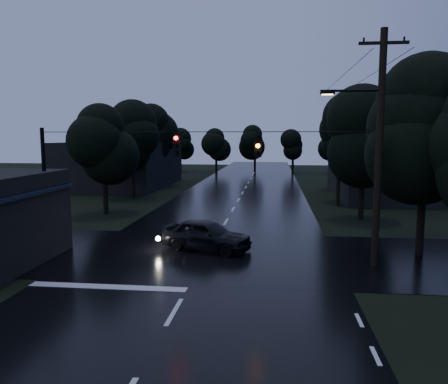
# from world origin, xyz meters

# --- Properties ---
(main_road) EXTENTS (12.00, 120.00, 0.02)m
(main_road) POSITION_xyz_m (0.00, 30.00, 0.00)
(main_road) COLOR black
(main_road) RESTS_ON ground
(cross_street) EXTENTS (60.00, 9.00, 0.02)m
(cross_street) POSITION_xyz_m (0.00, 12.00, 0.00)
(cross_street) COLOR black
(cross_street) RESTS_ON ground
(building_far_right) EXTENTS (10.00, 14.00, 4.40)m
(building_far_right) POSITION_xyz_m (14.00, 34.00, 2.20)
(building_far_right) COLOR black
(building_far_right) RESTS_ON ground
(building_far_left) EXTENTS (10.00, 16.00, 5.00)m
(building_far_left) POSITION_xyz_m (-14.00, 40.00, 2.50)
(building_far_left) COLOR black
(building_far_left) RESTS_ON ground
(utility_pole_main) EXTENTS (3.50, 0.30, 10.00)m
(utility_pole_main) POSITION_xyz_m (7.41, 11.00, 5.26)
(utility_pole_main) COLOR black
(utility_pole_main) RESTS_ON ground
(utility_pole_far) EXTENTS (2.00, 0.30, 7.50)m
(utility_pole_far) POSITION_xyz_m (8.30, 28.00, 3.88)
(utility_pole_far) COLOR black
(utility_pole_far) RESTS_ON ground
(anchor_pole_left) EXTENTS (0.18, 0.18, 6.00)m
(anchor_pole_left) POSITION_xyz_m (-7.50, 11.00, 3.00)
(anchor_pole_left) COLOR black
(anchor_pole_left) RESTS_ON ground
(span_signals) EXTENTS (15.00, 0.37, 1.12)m
(span_signals) POSITION_xyz_m (0.56, 10.99, 5.24)
(span_signals) COLOR black
(span_signals) RESTS_ON ground
(tree_corner_near) EXTENTS (4.48, 4.48, 9.44)m
(tree_corner_near) POSITION_xyz_m (10.00, 13.00, 5.99)
(tree_corner_near) COLOR black
(tree_corner_near) RESTS_ON ground
(tree_left_a) EXTENTS (3.92, 3.92, 8.26)m
(tree_left_a) POSITION_xyz_m (-9.00, 22.00, 5.24)
(tree_left_a) COLOR black
(tree_left_a) RESTS_ON ground
(tree_left_b) EXTENTS (4.20, 4.20, 8.85)m
(tree_left_b) POSITION_xyz_m (-9.60, 30.00, 5.62)
(tree_left_b) COLOR black
(tree_left_b) RESTS_ON ground
(tree_left_c) EXTENTS (4.48, 4.48, 9.44)m
(tree_left_c) POSITION_xyz_m (-10.20, 40.00, 5.99)
(tree_left_c) COLOR black
(tree_left_c) RESTS_ON ground
(tree_right_a) EXTENTS (4.20, 4.20, 8.85)m
(tree_right_a) POSITION_xyz_m (9.00, 22.00, 5.62)
(tree_right_a) COLOR black
(tree_right_a) RESTS_ON ground
(tree_right_b) EXTENTS (4.48, 4.48, 9.44)m
(tree_right_b) POSITION_xyz_m (9.60, 30.00, 5.99)
(tree_right_b) COLOR black
(tree_right_b) RESTS_ON ground
(tree_right_c) EXTENTS (4.76, 4.76, 10.03)m
(tree_right_c) POSITION_xyz_m (10.20, 40.00, 6.37)
(tree_right_c) COLOR black
(tree_right_c) RESTS_ON ground
(car) EXTENTS (4.85, 3.13, 1.54)m
(car) POSITION_xyz_m (-0.18, 12.78, 0.77)
(car) COLOR black
(car) RESTS_ON ground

